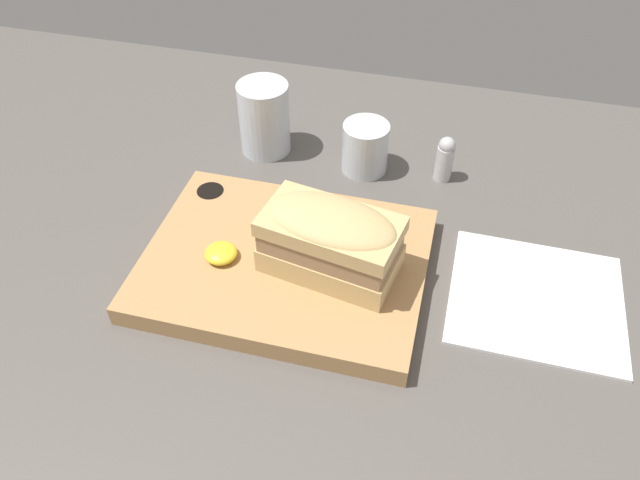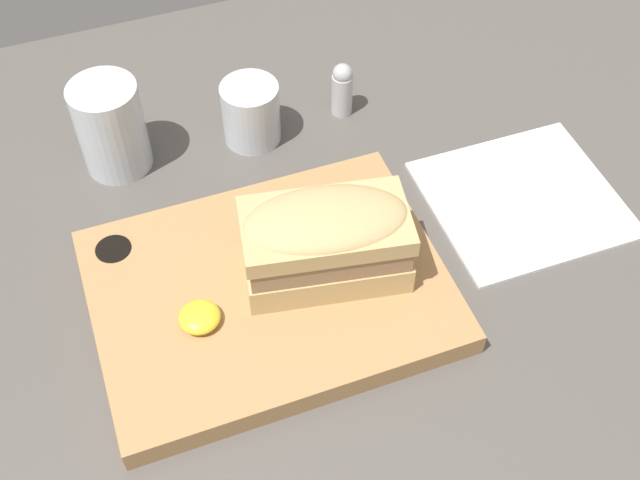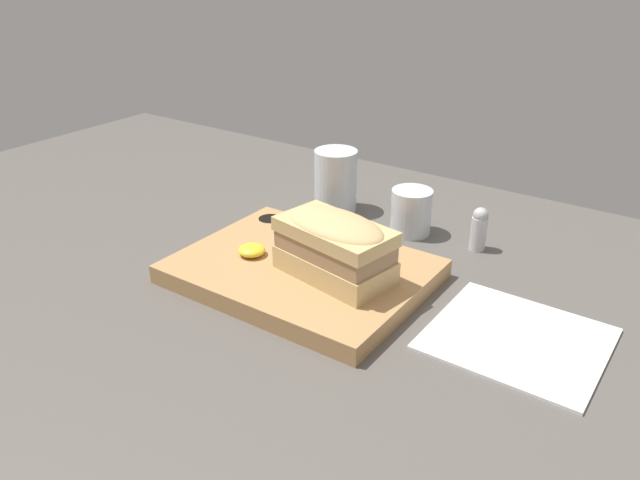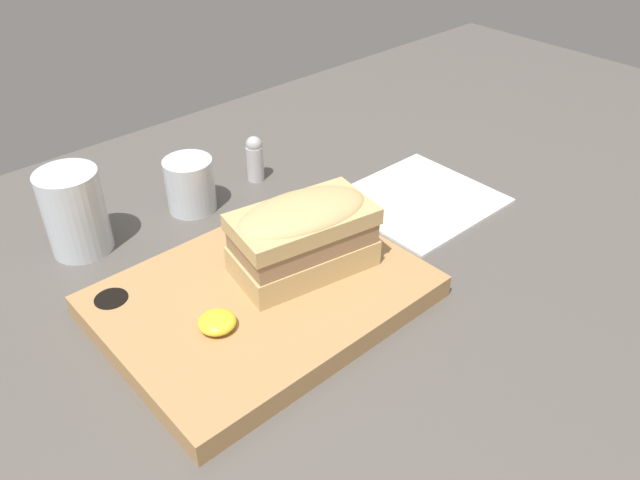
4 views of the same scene
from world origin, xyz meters
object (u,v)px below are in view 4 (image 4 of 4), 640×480
(salt_shaker, at_px, (255,158))
(serving_board, at_px, (262,296))
(sandwich, at_px, (303,233))
(wine_glass, at_px, (191,187))
(water_glass, at_px, (76,217))
(napkin, at_px, (419,200))

(salt_shaker, bearing_deg, serving_board, -125.83)
(serving_board, height_order, sandwich, sandwich)
(sandwich, relative_size, wine_glass, 2.27)
(serving_board, relative_size, water_glass, 3.12)
(serving_board, xyz_separation_m, napkin, (0.30, 0.03, -0.01))
(serving_board, relative_size, napkin, 1.68)
(sandwich, bearing_deg, salt_shaker, 65.19)
(water_glass, distance_m, napkin, 0.45)
(serving_board, xyz_separation_m, wine_glass, (0.05, 0.22, 0.02))
(sandwich, xyz_separation_m, wine_glass, (-0.00, 0.23, -0.04))
(serving_board, xyz_separation_m, sandwich, (0.06, -0.00, 0.06))
(sandwich, xyz_separation_m, napkin, (0.24, 0.03, -0.07))
(napkin, xyz_separation_m, salt_shaker, (-0.13, 0.20, 0.03))
(napkin, bearing_deg, salt_shaker, 123.34)
(sandwich, bearing_deg, water_glass, 123.25)
(wine_glass, relative_size, napkin, 0.37)
(salt_shaker, bearing_deg, water_glass, 178.63)
(sandwich, distance_m, napkin, 0.25)
(salt_shaker, bearing_deg, wine_glass, -177.33)
(wine_glass, xyz_separation_m, salt_shaker, (0.11, 0.01, 0.00))
(water_glass, distance_m, wine_glass, 0.15)
(wine_glass, distance_m, salt_shaker, 0.11)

